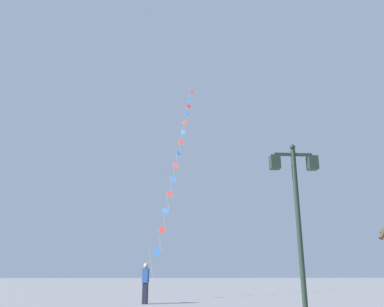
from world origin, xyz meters
The scene contains 4 objects.
ground_plane centered at (0.00, 20.00, 0.00)m, with size 160.00×160.00×0.00m, color gray.
twin_lantern_lamp_post centered at (2.82, 9.96, 3.41)m, with size 1.40×0.28×4.94m.
kite_train centered at (-0.07, 26.74, 9.78)m, with size 3.34×15.38×18.65m.
kite_flyer centered at (-1.73, 17.32, 0.90)m, with size 0.30×0.62×1.71m.
Camera 1 is at (-0.86, -0.66, 1.31)m, focal length 36.08 mm.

